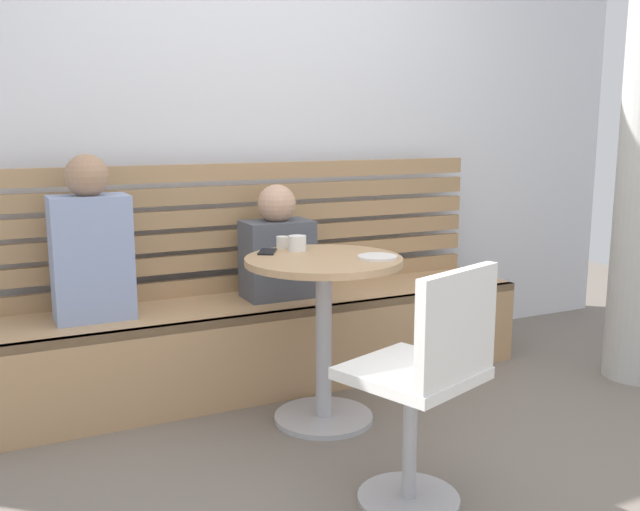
{
  "coord_description": "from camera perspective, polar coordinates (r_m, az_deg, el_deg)",
  "views": [
    {
      "loc": [
        -1.29,
        -2.01,
        1.3
      ],
      "look_at": [
        0.02,
        0.66,
        0.75
      ],
      "focal_mm": 39.85,
      "sensor_mm": 36.0,
      "label": 1
    }
  ],
  "objects": [
    {
      "name": "ground",
      "position": [
        2.72,
        6.06,
        -18.15
      ],
      "size": [
        8.0,
        8.0,
        0.0
      ],
      "primitive_type": "plane",
      "color": "#70665B"
    },
    {
      "name": "back_wall",
      "position": [
        3.87,
        -6.81,
        12.63
      ],
      "size": [
        5.2,
        0.1,
        2.9
      ],
      "primitive_type": "cube",
      "color": "silver",
      "rests_on": "ground"
    },
    {
      "name": "booth_bench",
      "position": [
        3.62,
        -4.05,
        -6.87
      ],
      "size": [
        2.7,
        0.52,
        0.44
      ],
      "color": "tan",
      "rests_on": "ground"
    },
    {
      "name": "booth_backrest",
      "position": [
        3.72,
        -5.56,
        2.36
      ],
      "size": [
        2.65,
        0.04,
        0.67
      ],
      "color": "#A68157",
      "rests_on": "booth_bench"
    },
    {
      "name": "cafe_table",
      "position": [
        3.09,
        0.3,
        -4.19
      ],
      "size": [
        0.68,
        0.68,
        0.74
      ],
      "color": "#ADADB2",
      "rests_on": "ground"
    },
    {
      "name": "white_chair",
      "position": [
        2.43,
        8.66,
        -9.77
      ],
      "size": [
        0.51,
        0.51,
        0.85
      ],
      "color": "#ADADB2",
      "rests_on": "ground"
    },
    {
      "name": "person_adult",
      "position": [
        3.3,
        -17.92,
        0.71
      ],
      "size": [
        0.34,
        0.22,
        0.74
      ],
      "color": "#8C9EC6",
      "rests_on": "booth_bench"
    },
    {
      "name": "person_child_left",
      "position": [
        3.55,
        -3.46,
        0.54
      ],
      "size": [
        0.34,
        0.22,
        0.57
      ],
      "color": "#4C515B",
      "rests_on": "booth_bench"
    },
    {
      "name": "cup_espresso_small",
      "position": [
        3.26,
        -3.03,
        1.07
      ],
      "size": [
        0.06,
        0.06,
        0.05
      ],
      "primitive_type": "cylinder",
      "color": "silver",
      "rests_on": "cafe_table"
    },
    {
      "name": "cup_ceramic_white",
      "position": [
        3.18,
        -1.86,
        0.98
      ],
      "size": [
        0.08,
        0.08,
        0.07
      ],
      "primitive_type": "cylinder",
      "color": "white",
      "rests_on": "cafe_table"
    },
    {
      "name": "plate_small",
      "position": [
        3.02,
        4.63,
        -0.13
      ],
      "size": [
        0.17,
        0.17,
        0.01
      ],
      "primitive_type": "cylinder",
      "color": "white",
      "rests_on": "cafe_table"
    },
    {
      "name": "phone_on_table",
      "position": [
        3.16,
        -4.25,
        0.31
      ],
      "size": [
        0.13,
        0.16,
        0.01
      ],
      "primitive_type": "cube",
      "rotation": [
        0.0,
        0.0,
        2.62
      ],
      "color": "black",
      "rests_on": "cafe_table"
    }
  ]
}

